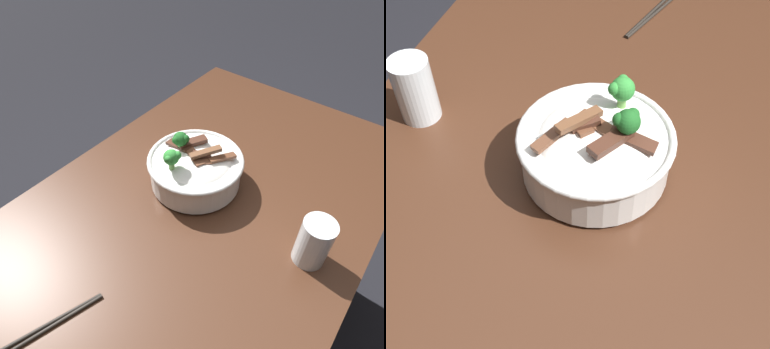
# 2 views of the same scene
# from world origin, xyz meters

# --- Properties ---
(ground) EXTENTS (10.00, 10.00, 0.00)m
(ground) POSITION_xyz_m (0.00, 0.00, 0.00)
(ground) COLOR black
(dining_table) EXTENTS (1.24, 0.77, 0.79)m
(dining_table) POSITION_xyz_m (0.00, 0.00, 0.68)
(dining_table) COLOR #472819
(dining_table) RESTS_ON ground
(rice_bowl) EXTENTS (0.24, 0.24, 0.14)m
(rice_bowl) POSITION_xyz_m (-0.06, -0.06, 0.84)
(rice_bowl) COLOR white
(rice_bowl) RESTS_ON dining_table
(drinking_glass) EXTENTS (0.07, 0.07, 0.12)m
(drinking_glass) POSITION_xyz_m (-0.03, 0.27, 0.84)
(drinking_glass) COLOR white
(drinking_glass) RESTS_ON dining_table
(chopsticks_pair) EXTENTS (0.23, 0.09, 0.01)m
(chopsticks_pair) POSITION_xyz_m (0.42, -0.05, 0.79)
(chopsticks_pair) COLOR #28231E
(chopsticks_pair) RESTS_ON dining_table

